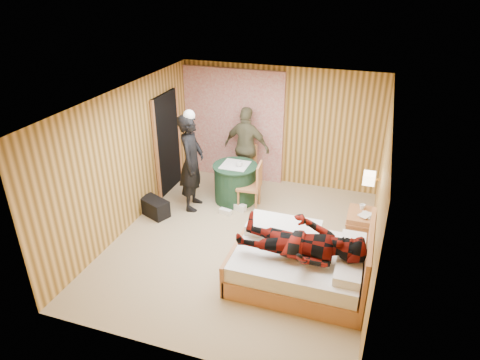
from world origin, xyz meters
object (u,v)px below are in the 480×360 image
(chair_far, at_px, (246,162))
(chair_near, at_px, (253,183))
(duffel_bag, at_px, (154,207))
(man_at_table, at_px, (247,147))
(woman_standing, at_px, (192,163))
(man_on_bed, at_px, (302,235))
(bed, at_px, (300,263))
(round_table, at_px, (235,183))
(nightstand, at_px, (359,227))
(wall_lamp, at_px, (369,178))

(chair_far, bearing_deg, chair_near, -64.73)
(duffel_bag, height_order, man_at_table, man_at_table)
(woman_standing, distance_m, man_on_bed, 2.99)
(bed, bearing_deg, chair_far, 122.32)
(bed, height_order, round_table, bed)
(nightstand, height_order, duffel_bag, nightstand)
(bed, relative_size, duffel_bag, 3.38)
(chair_near, bearing_deg, round_table, -119.21)
(man_on_bed, bearing_deg, round_table, 127.76)
(woman_standing, bearing_deg, chair_far, -38.36)
(woman_standing, bearing_deg, chair_near, -83.16)
(chair_near, bearing_deg, duffel_bag, -68.69)
(wall_lamp, distance_m, nightstand, 1.01)
(duffel_bag, relative_size, man_at_table, 0.33)
(nightstand, height_order, man_at_table, man_at_table)
(wall_lamp, distance_m, chair_near, 2.32)
(bed, xyz_separation_m, woman_standing, (-2.41, 1.51, 0.65))
(chair_near, distance_m, woman_standing, 1.23)
(nightstand, bearing_deg, chair_far, 149.63)
(bed, xyz_separation_m, nightstand, (0.75, 1.27, 0.00))
(nightstand, distance_m, chair_near, 2.12)
(chair_far, height_order, chair_near, chair_near)
(wall_lamp, xyz_separation_m, bed, (-0.79, -1.12, -1.00))
(man_at_table, height_order, man_on_bed, man_on_bed)
(woman_standing, bearing_deg, nightstand, -102.91)
(chair_near, height_order, man_on_bed, man_on_bed)
(bed, height_order, woman_standing, woman_standing)
(round_table, bearing_deg, man_at_table, 90.00)
(bed, distance_m, round_table, 2.65)
(nightstand, bearing_deg, bed, -120.65)
(woman_standing, bearing_deg, bed, -130.61)
(round_table, distance_m, woman_standing, 1.02)
(wall_lamp, relative_size, chair_far, 0.28)
(nightstand, relative_size, duffel_bag, 1.04)
(bed, relative_size, chair_near, 2.06)
(chair_near, relative_size, man_at_table, 0.55)
(round_table, distance_m, man_on_bed, 2.89)
(man_on_bed, bearing_deg, man_at_table, 120.24)
(nightstand, relative_size, man_at_table, 0.35)
(woman_standing, bearing_deg, man_at_table, -37.57)
(round_table, relative_size, duffel_bag, 1.53)
(duffel_bag, distance_m, man_at_table, 2.29)
(chair_near, height_order, man_at_table, man_at_table)
(chair_near, bearing_deg, nightstand, 69.75)
(round_table, bearing_deg, man_on_bed, -52.24)
(chair_far, xyz_separation_m, woman_standing, (-0.69, -1.20, 0.40))
(woman_standing, bearing_deg, duffel_bag, 124.52)
(chair_near, height_order, duffel_bag, chair_near)
(chair_far, xyz_separation_m, chair_near, (0.44, -0.89, 0.01))
(man_at_table, distance_m, man_on_bed, 3.45)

